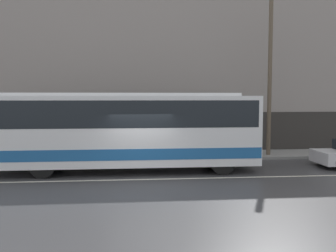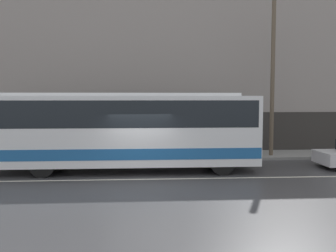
{
  "view_description": "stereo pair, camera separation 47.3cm",
  "coord_description": "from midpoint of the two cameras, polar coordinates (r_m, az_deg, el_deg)",
  "views": [
    {
      "loc": [
        -0.36,
        -14.24,
        3.17
      ],
      "look_at": [
        1.2,
        1.73,
        1.93
      ],
      "focal_mm": 40.0,
      "sensor_mm": 36.0,
      "label": 1
    },
    {
      "loc": [
        0.12,
        -14.28,
        3.17
      ],
      "look_at": [
        1.2,
        1.73,
        1.93
      ],
      "focal_mm": 40.0,
      "sensor_mm": 36.0,
      "label": 2
    }
  ],
  "objects": [
    {
      "name": "lane_stripe",
      "position": [
        14.6,
        -5.0,
        -8.12
      ],
      "size": [
        54.0,
        0.14,
        0.01
      ],
      "color": "beige",
      "rests_on": "ground_plane"
    },
    {
      "name": "building_facade",
      "position": [
        21.09,
        -5.26,
        7.94
      ],
      "size": [
        60.0,
        0.35,
        9.28
      ],
      "color": "gray",
      "rests_on": "ground_plane"
    },
    {
      "name": "sidewalk",
      "position": [
        19.83,
        -5.15,
        -4.6
      ],
      "size": [
        60.0,
        2.65,
        0.14
      ],
      "color": "gray",
      "rests_on": "ground_plane"
    },
    {
      "name": "ground_plane",
      "position": [
        14.6,
        -5.0,
        -8.13
      ],
      "size": [
        60.0,
        60.0,
        0.0
      ],
      "primitive_type": "plane",
      "color": "#38383A"
    },
    {
      "name": "utility_pole_near",
      "position": [
        20.28,
        14.61,
        7.77
      ],
      "size": [
        0.21,
        0.21,
        8.54
      ],
      "color": "brown",
      "rests_on": "sidewalk"
    },
    {
      "name": "transit_bus",
      "position": [
        16.05,
        -7.42,
        -0.22
      ],
      "size": [
        11.21,
        2.55,
        3.34
      ],
      "color": "white",
      "rests_on": "ground_plane"
    }
  ]
}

